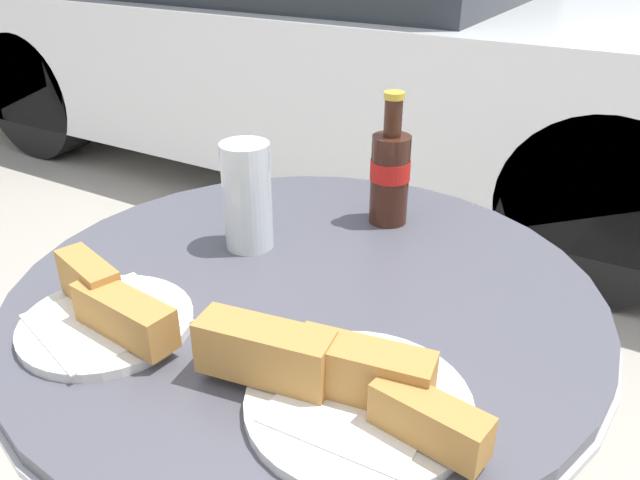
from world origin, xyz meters
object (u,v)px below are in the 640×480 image
object	(u,v)px
cola_bottle_left	(390,173)
lunch_plate_near	(343,385)
drinking_glass	(247,201)
lunch_plate_far	(108,312)
parked_car	(340,37)
bistro_table	(306,378)

from	to	relation	value
cola_bottle_left	lunch_plate_near	xyz separation A→B (m)	(0.14, -0.41, -0.06)
drinking_glass	cola_bottle_left	bearing A→B (deg)	51.89
drinking_glass	lunch_plate_near	distance (m)	0.37
lunch_plate_far	parked_car	bearing A→B (deg)	112.97
drinking_glass	lunch_plate_near	world-z (taller)	drinking_glass
cola_bottle_left	parked_car	distance (m)	2.33
bistro_table	drinking_glass	size ratio (longest dim) A/B	4.96
drinking_glass	lunch_plate_far	distance (m)	0.26
drinking_glass	parked_car	world-z (taller)	parked_car
drinking_glass	lunch_plate_near	xyz separation A→B (m)	(0.28, -0.23, -0.05)
parked_car	cola_bottle_left	bearing A→B (deg)	-59.19
cola_bottle_left	drinking_glass	size ratio (longest dim) A/B	1.31
bistro_table	parked_car	bearing A→B (deg)	117.87
cola_bottle_left	parked_car	xyz separation A→B (m)	(-1.19, 2.00, -0.19)
bistro_table	lunch_plate_near	size ratio (longest dim) A/B	2.54
cola_bottle_left	parked_car	bearing A→B (deg)	120.81
cola_bottle_left	lunch_plate_far	xyz separation A→B (m)	(-0.16, -0.44, -0.06)
lunch_plate_near	parked_car	xyz separation A→B (m)	(-1.33, 2.41, -0.13)
cola_bottle_left	parked_car	size ratio (longest dim) A/B	0.05
bistro_table	lunch_plate_far	distance (m)	0.31
lunch_plate_far	lunch_plate_near	bearing A→B (deg)	4.69
lunch_plate_near	bistro_table	bearing A→B (deg)	131.04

